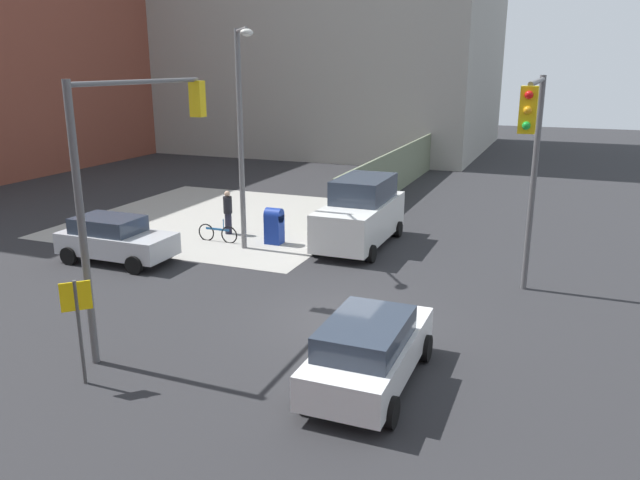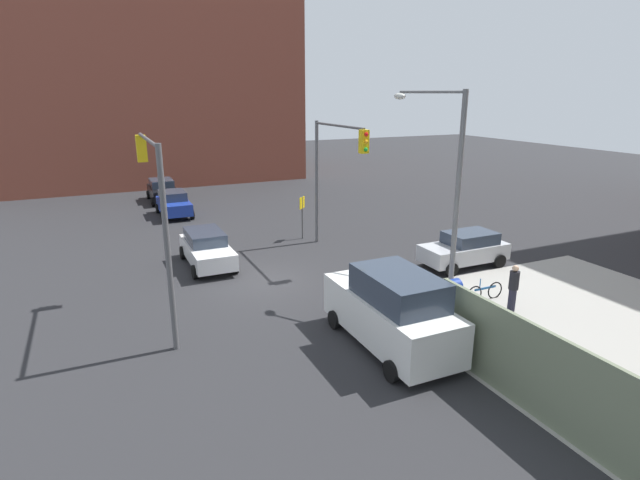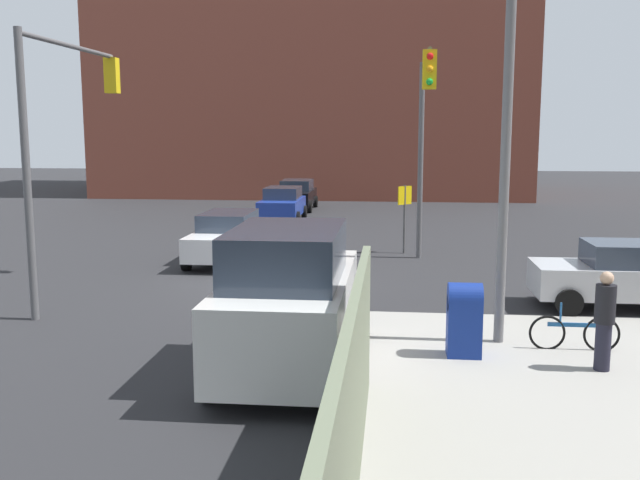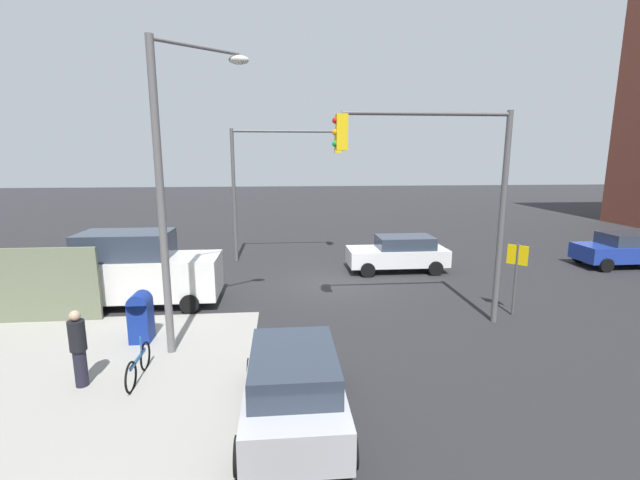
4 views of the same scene
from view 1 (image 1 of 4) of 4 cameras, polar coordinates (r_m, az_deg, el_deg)
The scene contains 15 objects.
ground_plane at distance 17.32m, azimuth 1.81°, elevation -7.33°, with size 120.00×120.00×0.00m, color #28282B.
sidewalk_corner at distance 28.79m, azimuth -8.92°, elevation 1.95°, with size 12.00×12.00×0.01m, color #9E9B93.
construction_fence at distance 33.81m, azimuth 6.81°, elevation 6.15°, with size 18.47×0.12×2.40m, color slate.
building_loft_east at distance 54.33m, azimuth 2.07°, elevation 19.55°, with size 20.00×24.00×20.72m.
smokestack at distance 56.02m, azimuth -18.36°, elevation 18.22°, with size 1.80×1.80×19.81m, color brown.
traffic_signal_nw_corner at distance 16.10m, azimuth -16.58°, elevation 7.37°, with size 5.31×0.36×6.50m.
traffic_signal_se_corner at distance 17.54m, azimuth 18.85°, elevation 7.86°, with size 5.50×0.36×6.50m.
street_lamp_corner at distance 22.82m, azimuth -7.20°, elevation 10.40°, with size 2.31×1.70×8.00m.
warning_sign_two_way at distance 14.40m, azimuth -21.27°, elevation -6.34°, with size 0.48×0.48×2.40m.
mailbox_blue at distance 24.36m, azimuth -4.21°, elevation 1.41°, with size 0.56×0.64×1.43m.
sedan_silver at distance 23.20m, azimuth -18.23°, elevation 0.10°, with size 2.02×4.10×1.62m.
coupe_white at distance 13.74m, azimuth 4.51°, elevation -9.94°, with size 4.47×2.02×1.62m.
van_white_delivery at distance 24.01m, azimuth 3.75°, elevation 2.47°, with size 5.40×2.32×2.62m.
pedestrian_crossing at distance 25.94m, azimuth -8.42°, elevation 2.59°, with size 0.36×0.36×1.82m.
bicycle_leaning_on_fence at distance 24.99m, azimuth -9.33°, elevation 0.61°, with size 0.05×1.75×0.97m.
Camera 1 is at (-14.98, -5.42, 6.80)m, focal length 35.00 mm.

